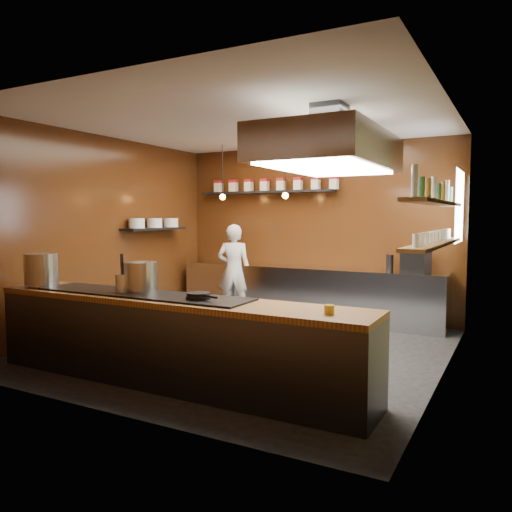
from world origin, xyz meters
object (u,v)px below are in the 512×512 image
Objects in this scene: stockpot_large at (42,269)px; chef at (234,270)px; espresso_machine at (416,261)px; stockpot_small at (141,277)px; extractor_hood at (329,150)px.

stockpot_large is 0.24× the size of chef.
espresso_machine is (3.66, 3.81, -0.04)m from stockpot_large.
chef is at bearing 103.40° from stockpot_small.
espresso_machine is at bearing 166.20° from chef.
extractor_hood is 3.79m from chef.
extractor_hood is 3.67m from stockpot_large.
stockpot_large reaches higher than espresso_machine.
stockpot_small is at bearing 84.43° from chef.
espresso_machine is at bearing 58.05° from stockpot_small.
chef reaches higher than stockpot_large.
chef is at bearing 80.47° from stockpot_large.
espresso_machine is at bearing 46.14° from stockpot_large.
stockpot_large is 1.40m from stockpot_small.
espresso_machine is 3.09m from chef.
stockpot_small is (-1.75, -1.12, -1.40)m from extractor_hood.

